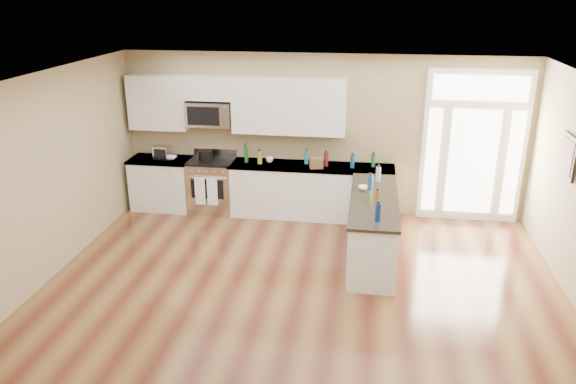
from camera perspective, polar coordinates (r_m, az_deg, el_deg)
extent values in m
plane|color=#512416|center=(6.76, 0.10, -14.49)|extent=(8.00, 8.00, 0.00)
plane|color=tan|center=(9.84, 3.51, 5.78)|extent=(7.00, 0.00, 7.00)
plane|color=white|center=(5.65, 0.12, 9.53)|extent=(8.00, 8.00, 0.00)
cube|color=silver|center=(10.46, -12.62, 0.77)|extent=(1.06, 0.62, 0.90)
cube|color=black|center=(10.60, -12.45, -1.27)|extent=(1.02, 0.52, 0.10)
cube|color=black|center=(10.32, -12.81, 3.23)|extent=(1.10, 0.66, 0.04)
cube|color=silver|center=(9.84, 2.33, 0.01)|extent=(2.81, 0.62, 0.90)
cube|color=black|center=(9.99, 2.30, -2.14)|extent=(2.77, 0.52, 0.10)
cube|color=black|center=(9.69, 2.37, 2.62)|extent=(2.85, 0.66, 0.04)
cube|color=silver|center=(8.45, 8.56, -3.73)|extent=(0.65, 2.28, 0.90)
cube|color=black|center=(8.62, 8.42, -6.16)|extent=(0.61, 2.18, 0.10)
cube|color=black|center=(8.27, 8.73, -0.75)|extent=(0.69, 2.32, 0.04)
cube|color=silver|center=(10.22, -13.02, 8.86)|extent=(1.04, 0.33, 0.95)
cube|color=silver|center=(9.63, 0.07, 8.70)|extent=(1.94, 0.33, 0.95)
cube|color=silver|center=(9.87, -8.02, 10.42)|extent=(0.82, 0.33, 0.40)
cube|color=silver|center=(9.92, -7.95, 7.88)|extent=(0.78, 0.40, 0.42)
cube|color=black|center=(9.74, -8.63, 7.62)|extent=(0.56, 0.01, 0.32)
cube|color=white|center=(9.95, 18.31, 4.35)|extent=(1.70, 0.08, 2.60)
cube|color=white|center=(9.97, 18.19, 2.89)|extent=(0.78, 0.02, 1.80)
cube|color=white|center=(9.87, 14.42, 3.11)|extent=(0.22, 0.02, 1.80)
cube|color=white|center=(10.10, 21.88, 2.66)|extent=(0.22, 0.02, 1.80)
cube|color=white|center=(9.69, 19.00, 9.95)|extent=(1.50, 0.02, 0.40)
cube|color=black|center=(8.42, 26.61, 3.27)|extent=(0.04, 0.58, 0.58)
cube|color=#8B3743|center=(8.42, 26.45, 3.28)|extent=(0.01, 0.46, 0.46)
cube|color=silver|center=(10.17, -7.68, 0.57)|extent=(0.79, 0.65, 0.92)
cube|color=black|center=(10.02, -7.80, 3.13)|extent=(0.79, 0.60, 0.03)
cube|color=silver|center=(10.27, -7.37, 4.02)|extent=(0.79, 0.04, 0.14)
cube|color=black|center=(9.85, -8.21, 0.26)|extent=(0.58, 0.01, 0.34)
cylinder|color=silver|center=(9.76, -8.31, 1.43)|extent=(0.70, 0.02, 0.02)
cube|color=white|center=(9.86, -8.93, 0.12)|extent=(0.18, 0.02, 0.50)
cube|color=white|center=(9.80, -7.70, 0.05)|extent=(0.18, 0.02, 0.50)
cylinder|color=black|center=(10.02, -8.36, 3.76)|extent=(0.28, 0.28, 0.19)
cube|color=silver|center=(10.27, -12.68, 3.95)|extent=(0.29, 0.24, 0.23)
cube|color=brown|center=(9.52, 2.89, 2.98)|extent=(0.25, 0.21, 0.18)
imported|color=white|center=(10.23, -11.82, 3.42)|extent=(0.24, 0.24, 0.05)
imported|color=white|center=(8.58, 7.73, 0.41)|extent=(0.23, 0.23, 0.05)
imported|color=white|center=(9.83, -1.87, 3.30)|extent=(0.15, 0.15, 0.10)
cylinder|color=#19591E|center=(9.84, -4.26, 3.90)|extent=(0.07, 0.07, 0.30)
cylinder|color=navy|center=(8.32, 8.31, 0.65)|extent=(0.08, 0.08, 0.30)
cylinder|color=brown|center=(7.71, 9.02, -0.97)|extent=(0.06, 0.06, 0.31)
cylinder|color=olive|center=(9.74, -2.89, 3.52)|extent=(0.08, 0.08, 0.22)
cylinder|color=#26727F|center=(9.74, 1.88, 3.54)|extent=(0.07, 0.07, 0.23)
cylinder|color=#591919|center=(9.62, 3.89, 3.34)|extent=(0.08, 0.08, 0.24)
cylinder|color=#B2B2B7|center=(8.94, 9.15, 1.79)|extent=(0.08, 0.08, 0.24)
cylinder|color=navy|center=(7.44, 9.13, -2.05)|extent=(0.07, 0.07, 0.24)
cylinder|color=#3F7226|center=(8.06, 8.16, -0.46)|extent=(0.06, 0.06, 0.18)
cylinder|color=#19591E|center=(9.68, 8.66, 3.20)|extent=(0.07, 0.07, 0.22)
cylinder|color=navy|center=(9.59, 6.57, 3.12)|extent=(0.07, 0.07, 0.22)
cylinder|color=brown|center=(8.67, 8.38, 1.04)|extent=(0.08, 0.08, 0.19)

